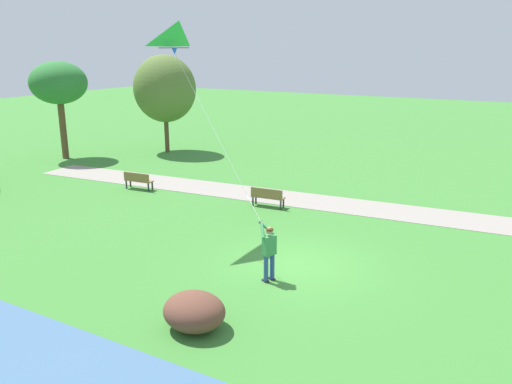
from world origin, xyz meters
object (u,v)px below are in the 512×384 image
at_px(person_kite_flyer, 269,248).
at_px(park_bench_far_walkway, 138,180).
at_px(flying_kite, 179,38).
at_px(tree_treeline_right, 59,84).
at_px(lakeside_shrub, 194,311).
at_px(tree_treeline_left, 165,89).
at_px(park_bench_near_walkway, 267,196).

xyz_separation_m(person_kite_flyer, park_bench_far_walkway, (6.00, 10.56, -0.54)).
xyz_separation_m(flying_kite, tree_treeline_right, (7.42, 15.15, -2.47)).
distance_m(flying_kite, lakeside_shrub, 9.63).
height_order(tree_treeline_left, tree_treeline_right, tree_treeline_left).
xyz_separation_m(park_bench_far_walkway, lakeside_shrub, (-9.37, -10.25, -0.03)).
height_order(flying_kite, tree_treeline_right, flying_kite).
bearing_deg(flying_kite, tree_treeline_right, 63.92).
bearing_deg(person_kite_flyer, park_bench_far_walkway, 60.41).
height_order(tree_treeline_left, lakeside_shrub, tree_treeline_left).
xyz_separation_m(person_kite_flyer, tree_treeline_left, (14.30, 15.43, 3.16)).
relative_size(person_kite_flyer, park_bench_far_walkway, 1.19).
bearing_deg(lakeside_shrub, tree_treeline_left, 40.56).
relative_size(flying_kite, park_bench_near_walkway, 3.87).
distance_m(flying_kite, tree_treeline_left, 16.58).
relative_size(park_bench_far_walkway, tree_treeline_right, 0.25).
bearing_deg(tree_treeline_left, park_bench_far_walkway, -149.62).
relative_size(flying_kite, lakeside_shrub, 3.65).
bearing_deg(tree_treeline_left, person_kite_flyer, -132.82).
xyz_separation_m(park_bench_far_walkway, tree_treeline_right, (3.49, 9.22, 4.17)).
distance_m(person_kite_flyer, tree_treeline_left, 21.27).
distance_m(park_bench_far_walkway, lakeside_shrub, 13.89).
height_order(tree_treeline_right, lakeside_shrub, tree_treeline_right).
relative_size(park_bench_far_walkway, tree_treeline_left, 0.24).
distance_m(person_kite_flyer, tree_treeline_right, 22.24).
bearing_deg(park_bench_far_walkway, tree_treeline_right, 69.27).
bearing_deg(person_kite_flyer, tree_treeline_left, 47.18).
relative_size(tree_treeline_left, lakeside_shrub, 3.93).
distance_m(park_bench_near_walkway, tree_treeline_left, 14.61).
distance_m(flying_kite, tree_treeline_right, 17.05).
relative_size(park_bench_near_walkway, tree_treeline_right, 0.25).
bearing_deg(park_bench_near_walkway, tree_treeline_left, 56.93).
bearing_deg(flying_kite, person_kite_flyer, -114.07).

